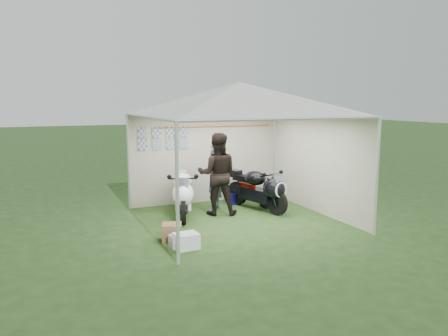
{
  "coord_description": "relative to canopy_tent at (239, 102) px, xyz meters",
  "views": [
    {
      "loc": [
        -3.95,
        -8.45,
        2.61
      ],
      "look_at": [
        -0.2,
        0.35,
        1.13
      ],
      "focal_mm": 35.0,
      "sensor_mm": 36.0,
      "label": 1
    }
  ],
  "objects": [
    {
      "name": "ground",
      "position": [
        0.0,
        -0.03,
        -2.58
      ],
      "size": [
        80.0,
        80.0,
        0.0
      ],
      "primitive_type": "plane",
      "color": "#233D17",
      "rests_on": "ground"
    },
    {
      "name": "canopy_tent",
      "position": [
        0.0,
        0.0,
        0.0
      ],
      "size": [
        5.66,
        5.66,
        3.0
      ],
      "color": "silver",
      "rests_on": "ground"
    },
    {
      "name": "motorcycle_white",
      "position": [
        -1.03,
        0.74,
        -2.01
      ],
      "size": [
        0.88,
        1.99,
        1.01
      ],
      "rotation": [
        0.0,
        0.0,
        -0.3
      ],
      "color": "black",
      "rests_on": "ground"
    },
    {
      "name": "motorcycle_black",
      "position": [
        0.83,
        0.58,
        -2.04
      ],
      "size": [
        0.82,
        1.92,
        0.97
      ],
      "rotation": [
        0.0,
        0.0,
        0.29
      ],
      "color": "black",
      "rests_on": "ground"
    },
    {
      "name": "paddock_stand",
      "position": [
        0.58,
        1.44,
        -2.43
      ],
      "size": [
        0.43,
        0.33,
        0.28
      ],
      "primitive_type": "cube",
      "rotation": [
        0.0,
        0.0,
        0.29
      ],
      "color": "#1C1AA9",
      "rests_on": "ground"
    },
    {
      "name": "person_dark_jacket",
      "position": [
        -0.23,
        0.64,
        -1.63
      ],
      "size": [
        1.12,
        1.01,
        1.89
      ],
      "primitive_type": "imported",
      "rotation": [
        0.0,
        0.0,
        2.76
      ],
      "color": "black",
      "rests_on": "ground"
    },
    {
      "name": "person_blue_jacket",
      "position": [
        -0.14,
        1.06,
        -1.78
      ],
      "size": [
        0.66,
        0.69,
        1.59
      ],
      "primitive_type": "imported",
      "rotation": [
        0.0,
        0.0,
        -2.23
      ],
      "color": "slate",
      "rests_on": "ground"
    },
    {
      "name": "equipment_box",
      "position": [
        1.26,
        0.76,
        -2.35
      ],
      "size": [
        0.46,
        0.37,
        0.44
      ],
      "primitive_type": "cube",
      "rotation": [
        0.0,
        0.0,
        -0.04
      ],
      "color": "black",
      "rests_on": "ground"
    },
    {
      "name": "crate_0",
      "position": [
        -1.65,
        -1.36,
        -2.43
      ],
      "size": [
        0.45,
        0.36,
        0.28
      ],
      "primitive_type": "cube",
      "rotation": [
        0.0,
        0.0,
        0.07
      ],
      "color": "silver",
      "rests_on": "ground"
    },
    {
      "name": "crate_1",
      "position": [
        -1.75,
        -0.8,
        -2.42
      ],
      "size": [
        0.45,
        0.45,
        0.32
      ],
      "primitive_type": "cube",
      "rotation": [
        0.0,
        0.0,
        -0.33
      ],
      "color": "brown",
      "rests_on": "ground"
    },
    {
      "name": "crate_2",
      "position": [
        -1.75,
        -1.22,
        -2.47
      ],
      "size": [
        0.32,
        0.27,
        0.22
      ],
      "primitive_type": "cube",
      "rotation": [
        0.0,
        0.0,
        0.07
      ],
      "color": "#B3B8BD",
      "rests_on": "ground"
    }
  ]
}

